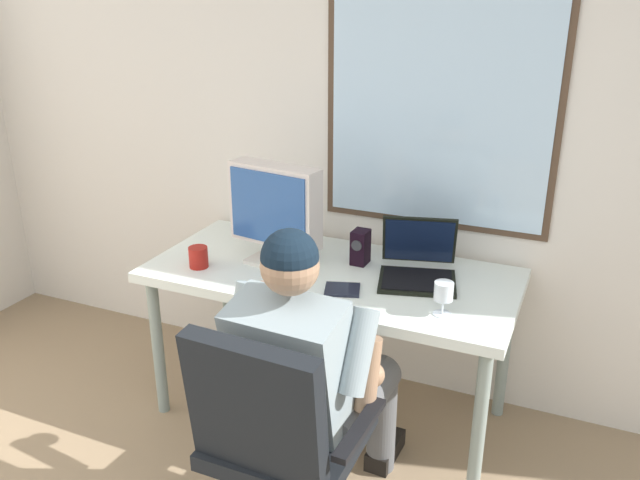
# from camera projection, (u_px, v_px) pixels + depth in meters

# --- Properties ---
(wall_rear) EXTENTS (5.17, 0.08, 2.87)m
(wall_rear) POSITION_uv_depth(u_px,v_px,m) (421.00, 98.00, 2.87)
(wall_rear) COLOR silver
(wall_rear) RESTS_ON ground
(desk) EXTENTS (1.60, 0.75, 0.74)m
(desk) POSITION_uv_depth(u_px,v_px,m) (331.00, 285.00, 2.88)
(desk) COLOR gray
(desk) RESTS_ON ground
(office_chair) EXTENTS (0.60, 0.60, 0.94)m
(office_chair) POSITION_uv_depth(u_px,v_px,m) (274.00, 432.00, 2.14)
(office_chair) COLOR black
(office_chair) RESTS_ON ground
(person_seated) EXTENTS (0.54, 0.82, 1.20)m
(person_seated) POSITION_uv_depth(u_px,v_px,m) (311.00, 368.00, 2.34)
(person_seated) COLOR #555659
(person_seated) RESTS_ON ground
(crt_monitor) EXTENTS (0.44, 0.22, 0.45)m
(crt_monitor) POSITION_uv_depth(u_px,v_px,m) (275.00, 208.00, 2.85)
(crt_monitor) COLOR beige
(crt_monitor) RESTS_ON desk
(laptop) EXTENTS (0.39, 0.41, 0.25)m
(laptop) POSITION_uv_depth(u_px,v_px,m) (418.00, 262.00, 2.78)
(laptop) COLOR black
(laptop) RESTS_ON desk
(wine_glass) EXTENTS (0.07, 0.07, 0.13)m
(wine_glass) POSITION_uv_depth(u_px,v_px,m) (444.00, 293.00, 2.45)
(wine_glass) COLOR silver
(wine_glass) RESTS_ON desk
(desk_speaker) EXTENTS (0.07, 0.09, 0.16)m
(desk_speaker) POSITION_uv_depth(u_px,v_px,m) (360.00, 247.00, 2.90)
(desk_speaker) COLOR black
(desk_speaker) RESTS_ON desk
(cd_case) EXTENTS (0.17, 0.16, 0.01)m
(cd_case) POSITION_uv_depth(u_px,v_px,m) (342.00, 290.00, 2.67)
(cd_case) COLOR black
(cd_case) RESTS_ON desk
(coffee_mug) EXTENTS (0.08, 0.08, 0.09)m
(coffee_mug) POSITION_uv_depth(u_px,v_px,m) (198.00, 257.00, 2.88)
(coffee_mug) COLOR maroon
(coffee_mug) RESTS_ON desk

